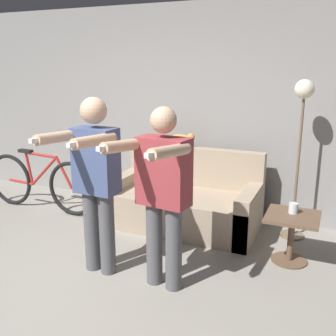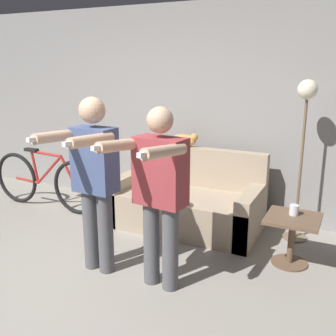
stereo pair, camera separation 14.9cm
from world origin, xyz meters
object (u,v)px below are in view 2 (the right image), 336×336
at_px(floor_lamp, 305,120).
at_px(bicycle, 45,181).
at_px(cat, 185,140).
at_px(couch, 187,203).
at_px(person_left, 94,175).
at_px(side_table, 292,230).
at_px(cup, 294,210).
at_px(person_right, 159,188).

distance_m(floor_lamp, bicycle, 3.32).
bearing_deg(bicycle, cat, 18.50).
height_order(couch, person_left, person_left).
height_order(side_table, cup, cup).
xyz_separation_m(couch, person_right, (0.31, -1.33, 0.62)).
bearing_deg(side_table, person_left, -150.61).
xyz_separation_m(couch, side_table, (1.26, -0.43, 0.07)).
relative_size(person_right, cup, 15.65).
bearing_deg(cat, floor_lamp, -5.30).
bearing_deg(cup, person_right, -134.69).
xyz_separation_m(cup, bicycle, (-3.19, 0.10, -0.16)).
distance_m(side_table, bicycle, 3.20).
height_order(couch, person_right, person_right).
xyz_separation_m(person_right, bicycle, (-2.24, 1.06, -0.53)).
distance_m(couch, bicycle, 1.95).
relative_size(person_right, cat, 3.52).
distance_m(couch, person_right, 1.50).
height_order(person_left, cat, person_left).
height_order(person_right, floor_lamp, floor_lamp).
relative_size(person_left, cat, 3.64).
bearing_deg(bicycle, couch, 7.87).
bearing_deg(side_table, person_right, -136.66).
distance_m(person_right, floor_lamp, 1.82).
distance_m(person_left, cat, 1.66).
bearing_deg(person_right, cup, 52.25).
relative_size(couch, person_right, 1.10).
relative_size(couch, cat, 3.89).
relative_size(floor_lamp, cup, 17.37).
distance_m(couch, cat, 0.78).
bearing_deg(person_left, bicycle, 149.08).
height_order(couch, side_table, couch).
bearing_deg(person_right, floor_lamp, 65.93).
bearing_deg(couch, bicycle, -172.13).
xyz_separation_m(person_right, cat, (-0.49, 1.65, 0.07)).
bearing_deg(couch, person_right, -76.89).
xyz_separation_m(person_left, side_table, (1.60, 0.90, -0.58)).
relative_size(couch, floor_lamp, 0.99).
distance_m(floor_lamp, cup, 0.96).
relative_size(couch, side_table, 3.48).
relative_size(person_left, bicycle, 0.93).
bearing_deg(person_left, floor_lamp, 46.95).
distance_m(cat, cup, 1.65).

